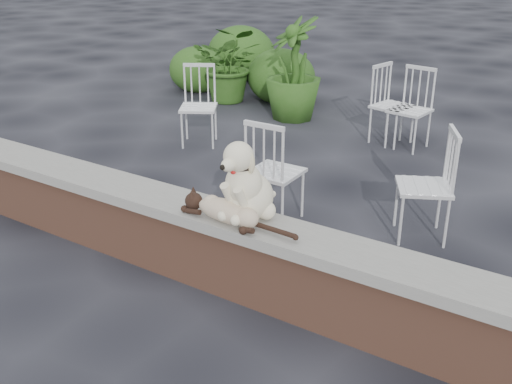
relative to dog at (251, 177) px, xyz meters
The scene contains 13 objects.
ground 1.08m from the dog, behind, with size 60.00×60.00×0.00m, color black.
brick_wall 0.89m from the dog, behind, with size 6.00×0.30×0.50m, color brown.
capstone 0.72m from the dog, behind, with size 6.20×0.40×0.08m, color slate.
dog is the anchor object (origin of this frame).
cat 0.26m from the dog, 118.07° to the right, with size 1.06×0.25×0.18m, color tan, non-canonical shape.
chair_c 1.24m from the dog, 112.95° to the left, with size 0.56×0.56×0.94m, color white, non-canonical shape.
chair_b 3.63m from the dog, 92.42° to the left, with size 0.56×0.56×0.94m, color white, non-canonical shape.
chair_d 1.68m from the dog, 63.17° to the left, with size 0.56×0.56×0.94m, color white, non-canonical shape.
chair_a 3.33m from the dog, 134.25° to the left, with size 0.56×0.56×0.94m, color white, non-canonical shape.
chair_e 3.71m from the dog, 95.94° to the left, with size 0.56×0.56×0.94m, color white, non-canonical shape.
potted_plant_a 5.28m from the dog, 126.70° to the left, with size 1.02×0.88×1.13m, color #265016.
potted_plant_b 4.37m from the dog, 115.76° to the left, with size 0.77×0.77×1.37m, color #265016.
shrubbery 6.19m from the dog, 124.59° to the left, with size 2.52×2.12×0.95m.
Camera 1 is at (2.66, -3.00, 2.36)m, focal length 41.93 mm.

